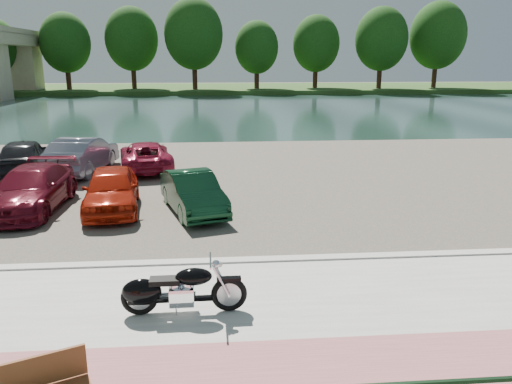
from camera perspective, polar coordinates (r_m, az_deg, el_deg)
ground at (r=10.08m, az=-2.38°, el=-12.79°), size 200.00×200.00×0.00m
promenade at (r=9.18m, az=-2.11°, el=-15.40°), size 60.00×6.00×0.10m
pink_path at (r=7.89m, az=-1.56°, el=-20.54°), size 60.00×2.00×0.01m
kerb at (r=11.86m, az=-2.80°, el=-8.01°), size 60.00×0.30×0.14m
parking_lot at (r=20.46m, az=-3.70°, el=1.68°), size 60.00×18.00×0.04m
river at (r=49.14m, az=-4.40°, el=9.36°), size 120.00×40.00×0.00m
far_bank at (r=81.04m, az=-4.61°, el=11.71°), size 120.00×24.00×0.60m
far_trees at (r=74.91m, az=-1.21°, el=17.01°), size 70.25×10.68×12.52m
motorcycle at (r=9.50m, az=-9.53°, el=-11.02°), size 2.33×0.75×1.05m
car_3 at (r=17.29m, az=-24.30°, el=0.30°), size 1.99×4.72×1.36m
car_4 at (r=16.35m, az=-16.19°, el=0.29°), size 2.13×4.22×1.38m
car_5 at (r=15.67m, az=-7.22°, el=-0.06°), size 2.38×4.06×1.26m
car_8 at (r=23.28m, az=-25.01°, el=3.80°), size 2.39×4.48×1.45m
car_9 at (r=22.32m, az=-19.21°, el=4.04°), size 2.24×4.81×1.53m
car_10 at (r=22.08m, az=-12.50°, el=4.04°), size 2.87×4.80×1.25m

